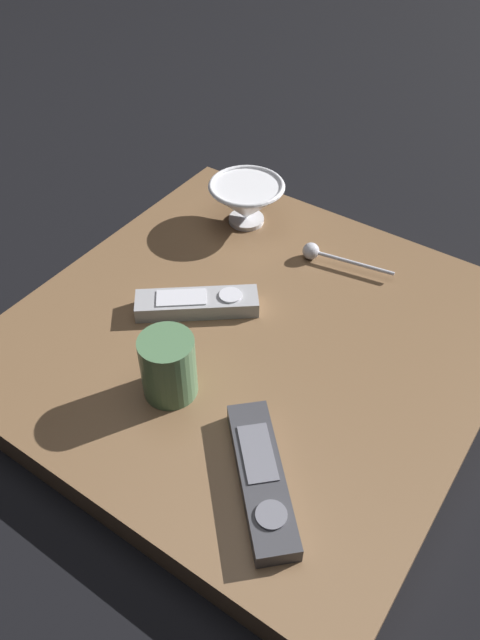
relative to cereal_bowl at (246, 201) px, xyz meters
The scene contains 7 objects.
ground_plane 0.28m from the cereal_bowl, 143.87° to the right, with size 6.00×6.00×0.00m, color black.
table 0.28m from the cereal_bowl, 143.87° to the right, with size 0.66×0.65×0.05m.
cereal_bowl is the anchor object (origin of this frame).
coffee_mug 0.39m from the cereal_bowl, 160.50° to the right, with size 0.07×0.07×0.09m.
teaspoon 0.16m from the cereal_bowl, 98.37° to the right, with size 0.04×0.15×0.03m.
tv_remote_near 0.52m from the cereal_bowl, 144.02° to the right, with size 0.18×0.17×0.03m.
tv_remote_far 0.24m from the cereal_bowl, 163.77° to the right, with size 0.15×0.17×0.03m.
Camera 1 is at (-0.52, -0.34, 0.68)m, focal length 34.58 mm.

